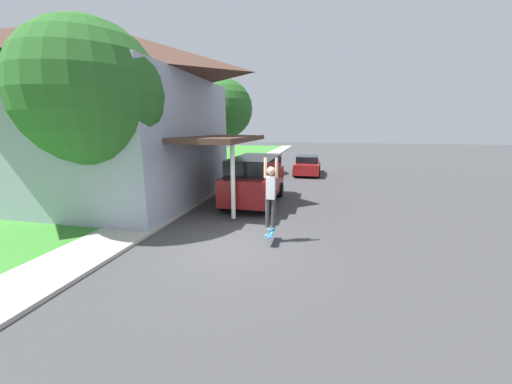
% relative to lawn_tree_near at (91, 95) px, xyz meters
% --- Properties ---
extents(ground_plane, '(120.00, 120.00, 0.00)m').
position_rel_lawn_tree_near_xyz_m(ground_plane, '(4.78, -0.75, -4.34)').
color(ground_plane, '#3D3D3F').
extents(lawn, '(10.00, 80.00, 0.08)m').
position_rel_lawn_tree_near_xyz_m(lawn, '(-3.22, 5.25, -4.30)').
color(lawn, '#387F2D').
rests_on(lawn, ground_plane).
extents(sidewalk, '(1.80, 80.00, 0.10)m').
position_rel_lawn_tree_near_xyz_m(sidewalk, '(1.18, 5.25, -4.29)').
color(sidewalk, '#ADA89E').
rests_on(sidewalk, ground_plane).
extents(house, '(12.62, 8.73, 7.68)m').
position_rel_lawn_tree_near_xyz_m(house, '(-2.89, 3.42, -0.28)').
color(house, '#99A3B2').
rests_on(house, lawn).
extents(lawn_tree_near, '(4.50, 4.50, 6.52)m').
position_rel_lawn_tree_near_xyz_m(lawn_tree_near, '(0.00, 0.00, 0.00)').
color(lawn_tree_near, brown).
rests_on(lawn_tree_near, lawn).
extents(lawn_tree_far, '(4.12, 4.12, 6.61)m').
position_rel_lawn_tree_near_xyz_m(lawn_tree_far, '(0.37, 11.64, 0.27)').
color(lawn_tree_far, brown).
rests_on(lawn_tree_far, lawn).
extents(suv_parked, '(2.11, 4.75, 2.07)m').
position_rel_lawn_tree_near_xyz_m(suv_parked, '(4.41, 4.09, -3.22)').
color(suv_parked, maroon).
rests_on(suv_parked, ground_plane).
extents(car_down_street, '(1.85, 4.12, 1.36)m').
position_rel_lawn_tree_near_xyz_m(car_down_street, '(6.31, 12.84, -3.68)').
color(car_down_street, maroon).
rests_on(car_down_street, ground_plane).
extents(skateboarder, '(0.41, 0.24, 2.04)m').
position_rel_lawn_tree_near_xyz_m(skateboarder, '(5.85, -0.25, -2.81)').
color(skateboarder, '#38383D').
rests_on(skateboarder, ground_plane).
extents(skateboard, '(0.24, 0.77, 0.20)m').
position_rel_lawn_tree_near_xyz_m(skateboard, '(5.88, -0.32, -4.02)').
color(skateboard, '#236B99').
rests_on(skateboard, ground_plane).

